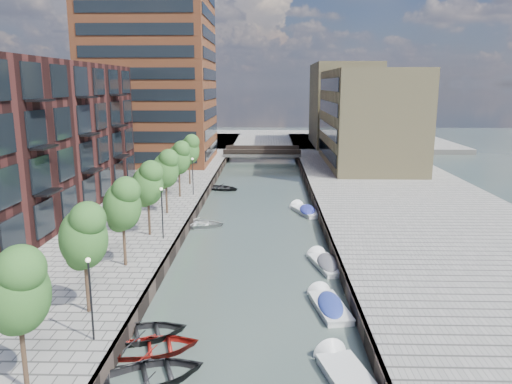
{
  "coord_description": "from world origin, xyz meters",
  "views": [
    {
      "loc": [
        1.11,
        -13.6,
        12.94
      ],
      "look_at": [
        0.0,
        30.02,
        3.5
      ],
      "focal_mm": 35.0,
      "sensor_mm": 36.0,
      "label": 1
    }
  ],
  "objects_px": {
    "tree_2": "(122,203)",
    "sloop_0": "(152,380)",
    "tree_1": "(83,234)",
    "motorboat_0": "(328,305)",
    "tree_3": "(147,183)",
    "motorboat_3": "(305,211)",
    "tree_5": "(179,157)",
    "motorboat_4": "(325,263)",
    "tree_6": "(189,149)",
    "sloop_3": "(198,227)",
    "motorboat_2": "(346,377)",
    "bridge": "(262,153)",
    "sloop_2": "(156,351)",
    "sloop_4": "(221,190)",
    "car": "(337,162)",
    "tree_0": "(17,288)",
    "tree_4": "(165,168)",
    "sloop_1": "(143,338)"
  },
  "relations": [
    {
      "from": "tree_0",
      "to": "motorboat_2",
      "type": "height_order",
      "value": "tree_0"
    },
    {
      "from": "tree_6",
      "to": "sloop_3",
      "type": "xyz_separation_m",
      "value": [
        3.1,
        -15.23,
        -5.31
      ]
    },
    {
      "from": "tree_0",
      "to": "sloop_2",
      "type": "distance_m",
      "value": 8.17
    },
    {
      "from": "tree_0",
      "to": "sloop_4",
      "type": "height_order",
      "value": "tree_0"
    },
    {
      "from": "tree_1",
      "to": "motorboat_4",
      "type": "bearing_deg",
      "value": 35.66
    },
    {
      "from": "sloop_2",
      "to": "motorboat_4",
      "type": "xyz_separation_m",
      "value": [
        9.73,
        12.19,
        0.19
      ]
    },
    {
      "from": "tree_4",
      "to": "motorboat_3",
      "type": "distance_m",
      "value": 14.98
    },
    {
      "from": "tree_1",
      "to": "tree_3",
      "type": "bearing_deg",
      "value": 90.0
    },
    {
      "from": "sloop_0",
      "to": "motorboat_3",
      "type": "xyz_separation_m",
      "value": [
        8.97,
        29.95,
        0.2
      ]
    },
    {
      "from": "sloop_3",
      "to": "sloop_4",
      "type": "height_order",
      "value": "sloop_3"
    },
    {
      "from": "tree_0",
      "to": "sloop_0",
      "type": "xyz_separation_m",
      "value": [
        4.46,
        2.31,
        -5.31
      ]
    },
    {
      "from": "sloop_2",
      "to": "motorboat_4",
      "type": "relative_size",
      "value": 0.9
    },
    {
      "from": "bridge",
      "to": "sloop_4",
      "type": "bearing_deg",
      "value": -101.06
    },
    {
      "from": "tree_2",
      "to": "tree_6",
      "type": "relative_size",
      "value": 1.0
    },
    {
      "from": "tree_0",
      "to": "motorboat_2",
      "type": "bearing_deg",
      "value": 10.99
    },
    {
      "from": "bridge",
      "to": "sloop_3",
      "type": "distance_m",
      "value": 41.6
    },
    {
      "from": "tree_2",
      "to": "sloop_0",
      "type": "relative_size",
      "value": 1.25
    },
    {
      "from": "tree_5",
      "to": "tree_6",
      "type": "bearing_deg",
      "value": 90.0
    },
    {
      "from": "tree_3",
      "to": "car",
      "type": "height_order",
      "value": "tree_3"
    },
    {
      "from": "sloop_2",
      "to": "motorboat_2",
      "type": "relative_size",
      "value": 0.82
    },
    {
      "from": "tree_4",
      "to": "motorboat_0",
      "type": "bearing_deg",
      "value": -53.98
    },
    {
      "from": "sloop_1",
      "to": "motorboat_3",
      "type": "xyz_separation_m",
      "value": [
        10.31,
        26.23,
        0.2
      ]
    },
    {
      "from": "sloop_0",
      "to": "sloop_4",
      "type": "bearing_deg",
      "value": -19.97
    },
    {
      "from": "tree_4",
      "to": "sloop_0",
      "type": "distance_m",
      "value": 26.61
    },
    {
      "from": "tree_3",
      "to": "sloop_0",
      "type": "relative_size",
      "value": 1.25
    },
    {
      "from": "sloop_2",
      "to": "motorboat_2",
      "type": "height_order",
      "value": "motorboat_2"
    },
    {
      "from": "sloop_2",
      "to": "sloop_3",
      "type": "relative_size",
      "value": 0.89
    },
    {
      "from": "tree_1",
      "to": "sloop_2",
      "type": "bearing_deg",
      "value": -29.45
    },
    {
      "from": "tree_5",
      "to": "motorboat_2",
      "type": "xyz_separation_m",
      "value": [
        13.15,
        -32.45,
        -5.21
      ]
    },
    {
      "from": "bridge",
      "to": "motorboat_4",
      "type": "bearing_deg",
      "value": -84.09
    },
    {
      "from": "sloop_3",
      "to": "motorboat_4",
      "type": "relative_size",
      "value": 1.0
    },
    {
      "from": "tree_1",
      "to": "tree_2",
      "type": "bearing_deg",
      "value": 90.0
    },
    {
      "from": "sloop_0",
      "to": "car",
      "type": "bearing_deg",
      "value": -36.98
    },
    {
      "from": "sloop_0",
      "to": "motorboat_2",
      "type": "height_order",
      "value": "motorboat_2"
    },
    {
      "from": "bridge",
      "to": "car",
      "type": "bearing_deg",
      "value": -46.25
    },
    {
      "from": "bridge",
      "to": "tree_0",
      "type": "height_order",
      "value": "tree_0"
    },
    {
      "from": "tree_0",
      "to": "motorboat_0",
      "type": "bearing_deg",
      "value": 36.86
    },
    {
      "from": "tree_5",
      "to": "motorboat_4",
      "type": "distance_m",
      "value": 23.33
    },
    {
      "from": "tree_0",
      "to": "motorboat_3",
      "type": "height_order",
      "value": "tree_0"
    },
    {
      "from": "tree_2",
      "to": "motorboat_3",
      "type": "xyz_separation_m",
      "value": [
        13.42,
        18.26,
        -5.11
      ]
    },
    {
      "from": "tree_1",
      "to": "tree_6",
      "type": "bearing_deg",
      "value": 90.0
    },
    {
      "from": "sloop_4",
      "to": "motorboat_4",
      "type": "height_order",
      "value": "motorboat_4"
    },
    {
      "from": "tree_1",
      "to": "motorboat_0",
      "type": "bearing_deg",
      "value": 12.32
    },
    {
      "from": "tree_2",
      "to": "sloop_0",
      "type": "height_order",
      "value": "tree_2"
    },
    {
      "from": "tree_1",
      "to": "tree_2",
      "type": "xyz_separation_m",
      "value": [
        0.0,
        7.0,
        0.0
      ]
    },
    {
      "from": "sloop_2",
      "to": "tree_4",
      "type": "bearing_deg",
      "value": -6.82
    },
    {
      "from": "bridge",
      "to": "tree_4",
      "type": "relative_size",
      "value": 2.18
    },
    {
      "from": "sloop_1",
      "to": "tree_0",
      "type": "bearing_deg",
      "value": 132.46
    },
    {
      "from": "motorboat_0",
      "to": "motorboat_4",
      "type": "relative_size",
      "value": 0.98
    },
    {
      "from": "motorboat_2",
      "to": "motorboat_3",
      "type": "relative_size",
      "value": 1.02
    }
  ]
}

